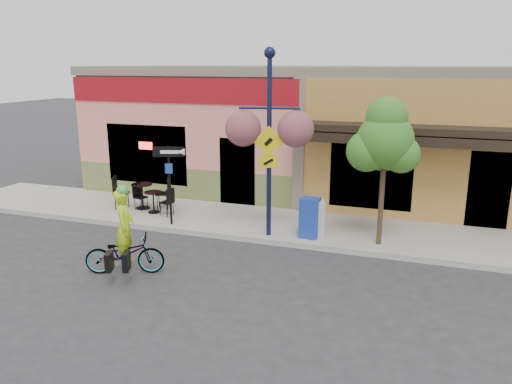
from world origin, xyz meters
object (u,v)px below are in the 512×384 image
(building, at_px, (352,128))
(cyclist_rider, at_px, (126,238))
(lamp_post, at_px, (269,145))
(street_tree, at_px, (383,172))
(newspaper_box_blue, at_px, (310,218))
(bicycle, at_px, (125,254))
(one_way_sign, at_px, (170,186))
(newspaper_box_grey, at_px, (314,218))

(building, height_order, cyclist_rider, building)
(lamp_post, xyz_separation_m, street_tree, (2.86, 0.24, -0.55))
(newspaper_box_blue, bearing_deg, bicycle, -132.39)
(bicycle, distance_m, one_way_sign, 3.23)
(cyclist_rider, height_order, lamp_post, lamp_post)
(lamp_post, xyz_separation_m, newspaper_box_blue, (1.08, 0.17, -1.89))
(building, height_order, street_tree, building)
(newspaper_box_blue, height_order, newspaper_box_grey, newspaper_box_blue)
(newspaper_box_blue, height_order, street_tree, street_tree)
(bicycle, relative_size, cyclist_rider, 1.04)
(building, relative_size, street_tree, 4.86)
(bicycle, bearing_deg, newspaper_box_blue, -67.78)
(bicycle, distance_m, newspaper_box_blue, 4.79)
(cyclist_rider, xyz_separation_m, street_tree, (5.22, 3.35, 1.17))
(cyclist_rider, height_order, newspaper_box_blue, cyclist_rider)
(newspaper_box_grey, bearing_deg, one_way_sign, 163.06)
(building, relative_size, newspaper_box_blue, 17.05)
(newspaper_box_blue, bearing_deg, lamp_post, -166.71)
(one_way_sign, relative_size, newspaper_box_blue, 2.09)
(newspaper_box_blue, xyz_separation_m, newspaper_box_grey, (0.10, 0.12, -0.04))
(bicycle, bearing_deg, lamp_post, -58.79)
(bicycle, height_order, newspaper_box_grey, newspaper_box_grey)
(cyclist_rider, bearing_deg, lamp_post, -58.21)
(lamp_post, distance_m, street_tree, 2.92)
(building, xyz_separation_m, one_way_sign, (-4.04, -6.66, -0.98))
(lamp_post, distance_m, one_way_sign, 3.18)
(lamp_post, bearing_deg, one_way_sign, 169.05)
(bicycle, xyz_separation_m, lamp_post, (2.41, 3.11, 2.11))
(newspaper_box_blue, distance_m, street_tree, 2.23)
(building, relative_size, newspaper_box_grey, 18.46)
(bicycle, relative_size, newspaper_box_blue, 1.65)
(one_way_sign, bearing_deg, newspaper_box_grey, -14.29)
(bicycle, bearing_deg, building, -41.11)
(building, height_order, newspaper_box_grey, building)
(newspaper_box_blue, relative_size, street_tree, 0.28)
(bicycle, xyz_separation_m, newspaper_box_grey, (3.58, 3.40, 0.18))
(bicycle, xyz_separation_m, newspaper_box_blue, (3.48, 3.29, 0.22))
(building, relative_size, bicycle, 10.32)
(lamp_post, relative_size, newspaper_box_grey, 4.93)
(cyclist_rider, relative_size, one_way_sign, 0.76)
(cyclist_rider, bearing_deg, street_tree, -78.40)
(bicycle, distance_m, cyclist_rider, 0.39)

